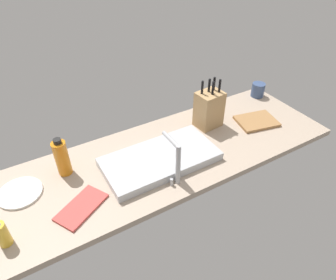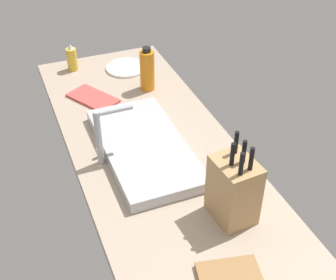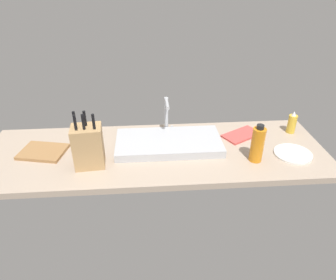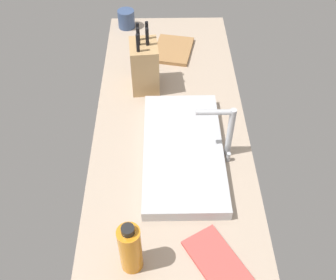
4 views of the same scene
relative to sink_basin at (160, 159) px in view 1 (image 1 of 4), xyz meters
The scene contains 10 objects.
countertop_slab 9.66cm from the sink_basin, 149.75° to the right, with size 191.44×63.20×3.50cm, color tan.
sink_basin is the anchor object (origin of this frame).
faucet 19.24cm from the sink_basin, 89.87° to the left, with size 5.50×14.46×22.98cm.
knife_block 45.88cm from the sink_basin, 159.89° to the right, with size 15.89×13.19×30.14cm.
cutting_board 70.28cm from the sink_basin, behind, with size 23.93×18.04×1.80cm, color #9E7042.
soap_bottle 77.74cm from the sink_basin, ahead, with size 5.15×5.15×14.22cm.
water_bottle 49.06cm from the sink_basin, 21.34° to the right, with size 6.89×6.89×21.20cm.
dinner_plate 69.16cm from the sink_basin, 11.79° to the right, with size 20.43×20.43×1.20cm, color white.
dish_towel 46.27cm from the sink_basin, 11.04° to the left, with size 23.31×12.40×1.20cm, color #CC4C47.
coffee_mug 97.97cm from the sink_basin, 164.12° to the right, with size 9.04×9.04×9.64cm, color #384C75.
Camera 1 is at (63.95, 108.56, 110.18)cm, focal length 32.12 mm.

